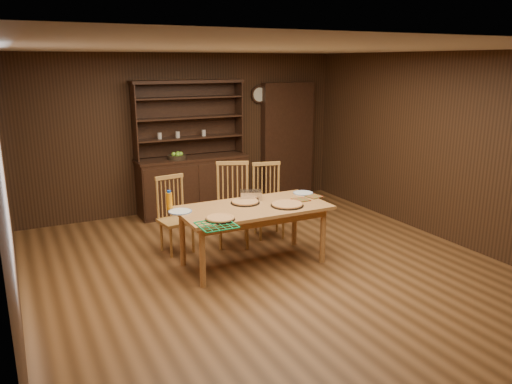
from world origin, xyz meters
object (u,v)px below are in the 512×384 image
dining_table (253,213)px  juice_bottle (169,201)px  chair_center (233,201)px  chair_right (268,197)px  china_hutch (192,177)px  chair_left (174,212)px

dining_table → juice_bottle: 1.02m
dining_table → chair_center: chair_center is taller
chair_center → chair_right: size_ratio=1.08×
china_hutch → chair_right: 1.68m
chair_left → juice_bottle: (-0.22, -0.57, 0.32)m
chair_left → chair_center: chair_center is taller
china_hutch → chair_left: 1.77m
china_hutch → chair_right: china_hutch is taller
chair_center → juice_bottle: 1.16m
chair_center → juice_bottle: (-1.03, -0.46, 0.25)m
chair_left → chair_right: chair_right is taller
chair_left → china_hutch: bearing=54.4°
china_hutch → dining_table: size_ratio=1.19×
juice_bottle → china_hutch: bearing=64.0°
dining_table → chair_center: (0.08, 0.79, -0.06)m
dining_table → juice_bottle: (-0.95, 0.32, 0.19)m
chair_center → chair_left: bearing=-165.2°
chair_right → juice_bottle: chair_right is taller
dining_table → chair_left: bearing=129.2°
china_hutch → juice_bottle: china_hutch is taller
chair_left → dining_table: bearing=-58.7°
chair_center → juice_bottle: chair_center is taller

